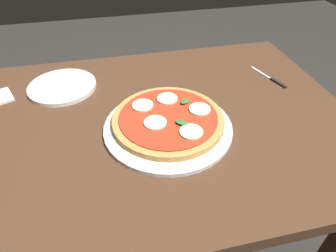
{
  "coord_description": "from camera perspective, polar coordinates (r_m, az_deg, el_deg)",
  "views": [
    {
      "loc": [
        -0.09,
        -0.69,
        1.27
      ],
      "look_at": [
        0.05,
        -0.06,
        0.73
      ],
      "focal_mm": 31.26,
      "sensor_mm": 36.0,
      "label": 1
    }
  ],
  "objects": [
    {
      "name": "knife",
      "position": [
        1.13,
        19.68,
        8.57
      ],
      "size": [
        0.06,
        0.17,
        0.01
      ],
      "color": "black",
      "rests_on": "dining_table"
    },
    {
      "name": "serving_tray",
      "position": [
        0.84,
        0.0,
        -0.21
      ],
      "size": [
        0.37,
        0.37,
        0.01
      ],
      "primitive_type": "cylinder",
      "color": "silver",
      "rests_on": "dining_table"
    },
    {
      "name": "ground_plane",
      "position": [
        1.44,
        -2.65,
        -21.55
      ],
      "size": [
        6.0,
        6.0,
        0.0
      ],
      "primitive_type": "plane",
      "color": "#2D2B28"
    },
    {
      "name": "pizza",
      "position": [
        0.85,
        0.07,
        1.4
      ],
      "size": [
        0.32,
        0.32,
        0.03
      ],
      "color": "tan",
      "rests_on": "serving_tray"
    },
    {
      "name": "dining_table",
      "position": [
        0.95,
        -3.74,
        -3.51
      ],
      "size": [
        1.26,
        0.87,
        0.72
      ],
      "color": "#4C301E",
      "rests_on": "ground_plane"
    },
    {
      "name": "plate_white",
      "position": [
        1.08,
        -19.91,
        7.26
      ],
      "size": [
        0.23,
        0.23,
        0.01
      ],
      "primitive_type": "cylinder",
      "color": "white",
      "rests_on": "dining_table"
    }
  ]
}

